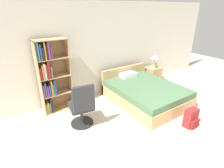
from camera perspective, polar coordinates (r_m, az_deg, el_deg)
ground_plane at (r=3.61m, az=25.12°, el=-21.48°), size 14.00×14.00×0.00m
wall_back at (r=5.08m, az=-4.16°, el=10.80°), size 9.00×0.06×2.60m
bookshelf at (r=4.40m, az=-19.52°, el=2.50°), size 0.75×0.33×1.80m
bed at (r=4.96m, az=10.36°, el=-2.71°), size 1.59×2.06×0.75m
office_chair at (r=3.80m, az=-9.75°, el=-7.48°), size 0.54×0.62×1.05m
nightstand at (r=6.28m, az=13.17°, el=2.98°), size 0.47×0.44×0.55m
table_lamp at (r=6.12m, az=13.85°, el=8.66°), size 0.26×0.26×0.46m
water_bottle at (r=6.09m, az=14.11°, el=5.84°), size 0.06×0.06×0.19m
backpack_red at (r=4.27m, az=24.44°, el=-10.18°), size 0.31×0.23×0.43m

